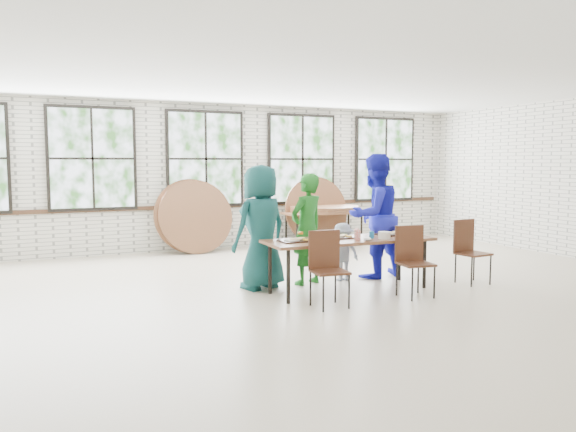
% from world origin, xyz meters
% --- Properties ---
extents(room, '(12.00, 12.00, 12.00)m').
position_xyz_m(room, '(0.00, 4.44, 1.83)').
color(room, beige).
rests_on(room, ground).
extents(dining_table, '(2.43, 0.89, 0.74)m').
position_xyz_m(dining_table, '(0.74, -0.05, 0.69)').
color(dining_table, brown).
rests_on(dining_table, ground).
extents(chair_near_left, '(0.46, 0.45, 0.95)m').
position_xyz_m(chair_near_left, '(0.06, -0.64, 0.56)').
color(chair_near_left, '#4B2819').
rests_on(chair_near_left, ground).
extents(chair_near_right, '(0.48, 0.46, 0.95)m').
position_xyz_m(chair_near_right, '(1.37, -0.65, 0.56)').
color(chair_near_right, '#4B2819').
rests_on(chair_near_right, ground).
extents(chair_spare, '(0.46, 0.45, 0.95)m').
position_xyz_m(chair_spare, '(2.64, -0.33, 0.56)').
color(chair_spare, '#4B2819').
rests_on(chair_spare, ground).
extents(adult_teal, '(0.99, 0.79, 1.77)m').
position_xyz_m(adult_teal, '(-0.33, 0.60, 0.89)').
color(adult_teal, '#17594D').
rests_on(adult_teal, ground).
extents(adult_green, '(0.70, 0.58, 1.65)m').
position_xyz_m(adult_green, '(0.40, 0.60, 0.82)').
color(adult_green, '#1B681F').
rests_on(adult_green, ground).
extents(toddler, '(0.57, 0.34, 0.88)m').
position_xyz_m(toddler, '(1.01, 0.60, 0.44)').
color(toddler, '#152342').
rests_on(toddler, ground).
extents(adult_blue, '(1.06, 0.89, 1.94)m').
position_xyz_m(adult_blue, '(1.58, 0.60, 0.97)').
color(adult_blue, '#1B20BE').
rests_on(adult_blue, ground).
extents(storage_table, '(1.83, 0.82, 0.74)m').
position_xyz_m(storage_table, '(2.47, 3.88, 0.69)').
color(storage_table, brown).
rests_on(storage_table, ground).
extents(tabletop_clutter, '(2.01, 0.63, 0.11)m').
position_xyz_m(tabletop_clutter, '(0.81, -0.08, 0.77)').
color(tabletop_clutter, black).
rests_on(tabletop_clutter, dining_table).
extents(round_tops_stacked, '(1.50, 1.50, 0.13)m').
position_xyz_m(round_tops_stacked, '(2.47, 3.88, 0.80)').
color(round_tops_stacked, brown).
rests_on(round_tops_stacked, storage_table).
extents(round_tops_leaning, '(4.34, 0.51, 1.49)m').
position_xyz_m(round_tops_leaning, '(1.04, 4.15, 0.73)').
color(round_tops_leaning, brown).
rests_on(round_tops_leaning, ground).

